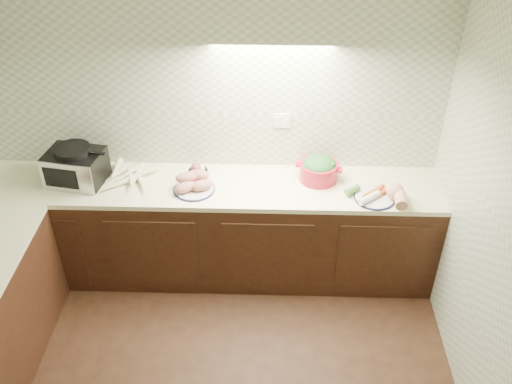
{
  "coord_description": "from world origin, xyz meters",
  "views": [
    {
      "loc": [
        0.46,
        -2.13,
        3.47
      ],
      "look_at": [
        0.36,
        1.25,
        1.02
      ],
      "focal_mm": 40.0,
      "sensor_mm": 36.0,
      "label": 1
    }
  ],
  "objects_px": {
    "parsnip_pile": "(134,177)",
    "onion_bowl": "(198,171)",
    "toaster_oven": "(75,166)",
    "veg_plate": "(384,193)",
    "dutch_oven": "(319,168)",
    "sweet_potato_plate": "(193,183)"
  },
  "relations": [
    {
      "from": "dutch_oven",
      "to": "veg_plate",
      "type": "bearing_deg",
      "value": -14.55
    },
    {
      "from": "onion_bowl",
      "to": "dutch_oven",
      "type": "height_order",
      "value": "dutch_oven"
    },
    {
      "from": "sweet_potato_plate",
      "to": "dutch_oven",
      "type": "bearing_deg",
      "value": 9.75
    },
    {
      "from": "sweet_potato_plate",
      "to": "onion_bowl",
      "type": "distance_m",
      "value": 0.18
    },
    {
      "from": "dutch_oven",
      "to": "veg_plate",
      "type": "relative_size",
      "value": 0.79
    },
    {
      "from": "toaster_oven",
      "to": "dutch_oven",
      "type": "bearing_deg",
      "value": 12.27
    },
    {
      "from": "sweet_potato_plate",
      "to": "veg_plate",
      "type": "relative_size",
      "value": 0.68
    },
    {
      "from": "onion_bowl",
      "to": "veg_plate",
      "type": "bearing_deg",
      "value": -10.49
    },
    {
      "from": "dutch_oven",
      "to": "veg_plate",
      "type": "height_order",
      "value": "dutch_oven"
    },
    {
      "from": "parsnip_pile",
      "to": "veg_plate",
      "type": "distance_m",
      "value": 1.94
    },
    {
      "from": "toaster_oven",
      "to": "sweet_potato_plate",
      "type": "height_order",
      "value": "toaster_oven"
    },
    {
      "from": "sweet_potato_plate",
      "to": "veg_plate",
      "type": "bearing_deg",
      "value": -3.27
    },
    {
      "from": "sweet_potato_plate",
      "to": "dutch_oven",
      "type": "xyz_separation_m",
      "value": [
        0.97,
        0.17,
        0.05
      ]
    },
    {
      "from": "toaster_oven",
      "to": "onion_bowl",
      "type": "distance_m",
      "value": 0.95
    },
    {
      "from": "onion_bowl",
      "to": "veg_plate",
      "type": "height_order",
      "value": "veg_plate"
    },
    {
      "from": "toaster_oven",
      "to": "veg_plate",
      "type": "distance_m",
      "value": 2.38
    },
    {
      "from": "veg_plate",
      "to": "toaster_oven",
      "type": "bearing_deg",
      "value": 175.93
    },
    {
      "from": "toaster_oven",
      "to": "veg_plate",
      "type": "xyz_separation_m",
      "value": [
        2.37,
        -0.17,
        -0.09
      ]
    },
    {
      "from": "sweet_potato_plate",
      "to": "onion_bowl",
      "type": "relative_size",
      "value": 2.09
    },
    {
      "from": "toaster_oven",
      "to": "sweet_potato_plate",
      "type": "distance_m",
      "value": 0.93
    },
    {
      "from": "onion_bowl",
      "to": "dutch_oven",
      "type": "relative_size",
      "value": 0.42
    },
    {
      "from": "parsnip_pile",
      "to": "onion_bowl",
      "type": "bearing_deg",
      "value": 9.18
    }
  ]
}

